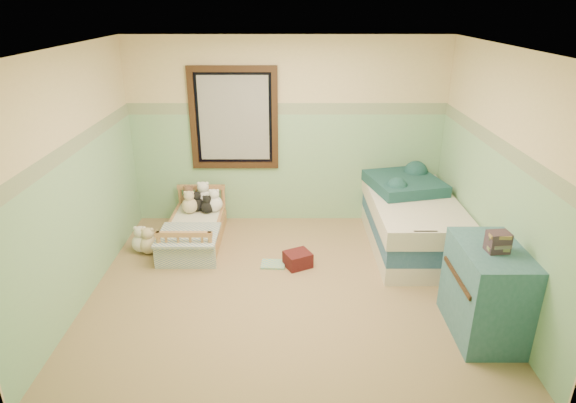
{
  "coord_description": "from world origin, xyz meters",
  "views": [
    {
      "loc": [
        0.0,
        -4.54,
        2.9
      ],
      "look_at": [
        0.01,
        0.35,
        0.86
      ],
      "focal_mm": 30.26,
      "sensor_mm": 36.0,
      "label": 1
    }
  ],
  "objects_px": {
    "plush_floor_tan": "(149,245)",
    "red_pillow": "(298,259)",
    "plush_floor_cream": "(141,243)",
    "floor_book": "(273,264)",
    "dresser": "(486,291)",
    "twin_bed_frame": "(409,237)",
    "toddler_bed_frame": "(195,236)"
  },
  "relations": [
    {
      "from": "toddler_bed_frame",
      "to": "red_pillow",
      "type": "height_order",
      "value": "red_pillow"
    },
    {
      "from": "plush_floor_cream",
      "to": "floor_book",
      "type": "xyz_separation_m",
      "value": [
        1.64,
        -0.35,
        -0.1
      ]
    },
    {
      "from": "toddler_bed_frame",
      "to": "plush_floor_cream",
      "type": "bearing_deg",
      "value": -157.76
    },
    {
      "from": "plush_floor_tan",
      "to": "floor_book",
      "type": "relative_size",
      "value": 0.82
    },
    {
      "from": "plush_floor_cream",
      "to": "twin_bed_frame",
      "type": "height_order",
      "value": "plush_floor_cream"
    },
    {
      "from": "dresser",
      "to": "twin_bed_frame",
      "type": "bearing_deg",
      "value": 98.64
    },
    {
      "from": "toddler_bed_frame",
      "to": "red_pillow",
      "type": "relative_size",
      "value": 4.58
    },
    {
      "from": "toddler_bed_frame",
      "to": "twin_bed_frame",
      "type": "xyz_separation_m",
      "value": [
        2.73,
        -0.08,
        0.03
      ]
    },
    {
      "from": "twin_bed_frame",
      "to": "floor_book",
      "type": "bearing_deg",
      "value": -163.26
    },
    {
      "from": "toddler_bed_frame",
      "to": "floor_book",
      "type": "relative_size",
      "value": 4.67
    },
    {
      "from": "plush_floor_cream",
      "to": "twin_bed_frame",
      "type": "xyz_separation_m",
      "value": [
        3.35,
        0.17,
        -0.01
      ]
    },
    {
      "from": "toddler_bed_frame",
      "to": "red_pillow",
      "type": "xyz_separation_m",
      "value": [
        1.31,
        -0.62,
        0.01
      ]
    },
    {
      "from": "plush_floor_cream",
      "to": "floor_book",
      "type": "relative_size",
      "value": 0.83
    },
    {
      "from": "dresser",
      "to": "plush_floor_cream",
      "type": "bearing_deg",
      "value": 156.51
    },
    {
      "from": "floor_book",
      "to": "toddler_bed_frame",
      "type": "bearing_deg",
      "value": 153.17
    },
    {
      "from": "toddler_bed_frame",
      "to": "plush_floor_cream",
      "type": "distance_m",
      "value": 0.67
    },
    {
      "from": "twin_bed_frame",
      "to": "plush_floor_cream",
      "type": "bearing_deg",
      "value": -177.1
    },
    {
      "from": "plush_floor_cream",
      "to": "red_pillow",
      "type": "bearing_deg",
      "value": -10.71
    },
    {
      "from": "plush_floor_tan",
      "to": "twin_bed_frame",
      "type": "bearing_deg",
      "value": 3.73
    },
    {
      "from": "toddler_bed_frame",
      "to": "plush_floor_tan",
      "type": "xyz_separation_m",
      "value": [
        -0.52,
        -0.3,
        0.03
      ]
    },
    {
      "from": "twin_bed_frame",
      "to": "dresser",
      "type": "xyz_separation_m",
      "value": [
        0.26,
        -1.74,
        0.33
      ]
    },
    {
      "from": "plush_floor_tan",
      "to": "dresser",
      "type": "distance_m",
      "value": 3.85
    },
    {
      "from": "toddler_bed_frame",
      "to": "twin_bed_frame",
      "type": "relative_size",
      "value": 0.67
    },
    {
      "from": "toddler_bed_frame",
      "to": "dresser",
      "type": "xyz_separation_m",
      "value": [
        3.0,
        -1.83,
        0.36
      ]
    },
    {
      "from": "plush_floor_tan",
      "to": "floor_book",
      "type": "bearing_deg",
      "value": -11.22
    },
    {
      "from": "plush_floor_cream",
      "to": "dresser",
      "type": "relative_size",
      "value": 0.26
    },
    {
      "from": "plush_floor_tan",
      "to": "red_pillow",
      "type": "height_order",
      "value": "plush_floor_tan"
    },
    {
      "from": "plush_floor_tan",
      "to": "twin_bed_frame",
      "type": "xyz_separation_m",
      "value": [
        3.25,
        0.21,
        -0.01
      ]
    },
    {
      "from": "toddler_bed_frame",
      "to": "plush_floor_tan",
      "type": "height_order",
      "value": "plush_floor_tan"
    },
    {
      "from": "plush_floor_tan",
      "to": "twin_bed_frame",
      "type": "relative_size",
      "value": 0.12
    },
    {
      "from": "dresser",
      "to": "red_pillow",
      "type": "height_order",
      "value": "dresser"
    },
    {
      "from": "plush_floor_cream",
      "to": "plush_floor_tan",
      "type": "xyz_separation_m",
      "value": [
        0.1,
        -0.04,
        -0.0
      ]
    }
  ]
}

